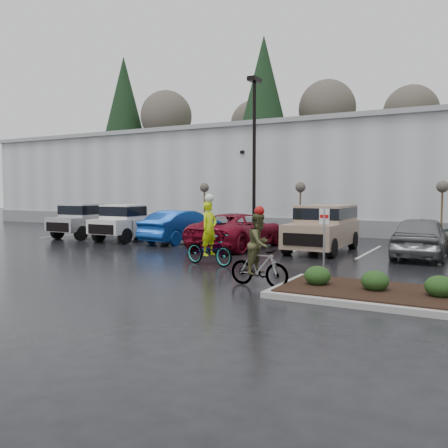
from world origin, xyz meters
The scene contains 21 objects.
ground centered at (0.00, 0.00, 0.00)m, with size 120.00×120.00×0.00m, color black.
warehouse centered at (0.00, 21.99, 3.65)m, with size 60.50×15.50×7.20m.
wooded_ridge centered at (0.00, 45.00, 3.00)m, with size 80.00×25.00×6.00m, color #213D19.
lamppost centered at (-4.00, 12.00, 5.69)m, with size 0.50×1.00×9.22m.
sapling_west centered at (-8.00, 13.00, 2.73)m, with size 0.60×0.60×3.20m.
sapling_mid centered at (-1.50, 13.00, 2.73)m, with size 0.60×0.60×3.20m.
sapling_east centered at (6.00, 13.00, 2.73)m, with size 0.60×0.60×3.20m.
curb_island centered at (7.00, -1.00, 0.07)m, with size 8.00×3.00×0.15m, color gray.
mulch_bed centered at (7.00, -1.00, 0.17)m, with size 7.60×2.60×0.04m, color black.
shrub_a centered at (4.00, -1.00, 0.41)m, with size 0.70×0.70×0.52m, color black.
shrub_b centered at (5.50, -1.00, 0.41)m, with size 0.70×0.70×0.52m, color black.
shrub_c centered at (7.00, -1.00, 0.41)m, with size 0.70×0.70×0.52m, color black.
fire_lane_sign centered at (3.80, 0.20, 1.41)m, with size 0.30×0.05×2.20m.
pickup_silver centered at (-12.17, 7.24, 0.98)m, with size 2.10×5.20×1.96m, color #B2B3BA, non-canonical shape.
pickup_white centered at (-9.02, 7.19, 0.98)m, with size 2.10×5.20×1.96m, color silver, non-canonical shape.
car_blue centered at (-5.90, 7.34, 0.84)m, with size 1.77×5.09×1.68m, color #0E3C9B.
car_red centered at (-2.28, 6.63, 0.82)m, with size 2.72×5.90×1.64m, color maroon.
suv_tan centered at (1.61, 7.18, 1.03)m, with size 2.20×5.10×2.06m, color gray, non-canonical shape.
car_grey centered at (5.67, 7.26, 0.85)m, with size 2.00×4.96×1.69m, color slate.
cyclist_hivis centered at (-0.85, 1.50, 0.79)m, with size 2.23×1.13×2.58m.
cyclist_olive centered at (2.37, -1.20, 0.83)m, with size 1.78×0.87×2.27m.
Camera 1 is at (7.85, -13.23, 2.69)m, focal length 38.00 mm.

